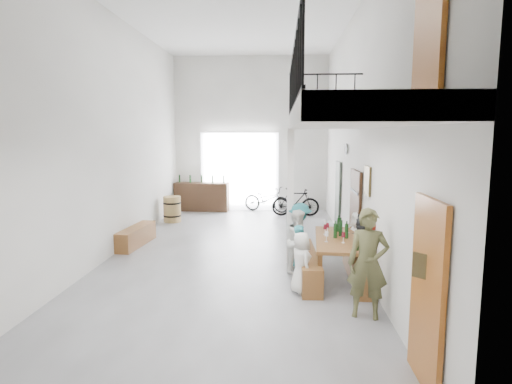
# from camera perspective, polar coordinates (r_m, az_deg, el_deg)

# --- Properties ---
(floor) EXTENTS (12.00, 12.00, 0.00)m
(floor) POSITION_cam_1_polar(r_m,az_deg,el_deg) (9.93, -3.16, -8.45)
(floor) COLOR slate
(floor) RESTS_ON ground
(room_walls) EXTENTS (12.00, 12.00, 12.00)m
(room_walls) POSITION_cam_1_polar(r_m,az_deg,el_deg) (9.56, -3.32, 12.45)
(room_walls) COLOR white
(room_walls) RESTS_ON ground
(gateway_portal) EXTENTS (2.80, 0.08, 2.80)m
(gateway_portal) POSITION_cam_1_polar(r_m,az_deg,el_deg) (15.54, -2.20, 2.73)
(gateway_portal) COLOR white
(gateway_portal) RESTS_ON ground
(right_wall_decor) EXTENTS (0.07, 8.28, 5.07)m
(right_wall_decor) POSITION_cam_1_polar(r_m,az_deg,el_deg) (7.84, 15.13, -0.07)
(right_wall_decor) COLOR #914D18
(right_wall_decor) RESTS_ON ground
(balcony) EXTENTS (1.52, 5.62, 4.00)m
(balcony) POSITION_cam_1_polar(r_m,az_deg,el_deg) (6.40, 11.42, 9.29)
(balcony) COLOR white
(balcony) RESTS_ON ground
(tasting_table) EXTENTS (0.98, 2.10, 0.79)m
(tasting_table) POSITION_cam_1_polar(r_m,az_deg,el_deg) (8.40, 10.86, -6.61)
(tasting_table) COLOR brown
(tasting_table) RESTS_ON ground
(bench_inner) EXTENTS (0.43, 2.24, 0.51)m
(bench_inner) POSITION_cam_1_polar(r_m,az_deg,el_deg) (8.41, 6.81, -9.70)
(bench_inner) COLOR brown
(bench_inner) RESTS_ON ground
(bench_wall) EXTENTS (0.37, 2.29, 0.53)m
(bench_wall) POSITION_cam_1_polar(r_m,az_deg,el_deg) (8.53, 13.33, -9.56)
(bench_wall) COLOR brown
(bench_wall) RESTS_ON ground
(tableware) EXTENTS (0.58, 1.56, 0.35)m
(tableware) POSITION_cam_1_polar(r_m,az_deg,el_deg) (8.54, 10.92, -4.84)
(tableware) COLOR black
(tableware) RESTS_ON tasting_table
(side_bench) EXTENTS (0.52, 1.70, 0.47)m
(side_bench) POSITION_cam_1_polar(r_m,az_deg,el_deg) (11.13, -15.69, -5.69)
(side_bench) COLOR brown
(side_bench) RESTS_ON ground
(oak_barrel) EXTENTS (0.55, 0.55, 0.81)m
(oak_barrel) POSITION_cam_1_polar(r_m,az_deg,el_deg) (13.75, -11.12, -2.26)
(oak_barrel) COLOR #997B46
(oak_barrel) RESTS_ON ground
(serving_counter) EXTENTS (1.95, 0.62, 1.02)m
(serving_counter) POSITION_cam_1_polar(r_m,az_deg,el_deg) (15.55, -7.24, -0.63)
(serving_counter) COLOR #331D12
(serving_counter) RESTS_ON ground
(counter_bottles) EXTENTS (1.68, 0.16, 0.28)m
(counter_bottles) POSITION_cam_1_polar(r_m,az_deg,el_deg) (15.47, -7.28, 1.75)
(counter_bottles) COLOR black
(counter_bottles) RESTS_ON serving_counter
(guest_left_a) EXTENTS (0.52, 0.62, 1.08)m
(guest_left_a) POSITION_cam_1_polar(r_m,az_deg,el_deg) (7.59, 6.02, -9.37)
(guest_left_a) COLOR white
(guest_left_a) RESTS_ON ground
(guest_left_b) EXTENTS (0.33, 0.43, 1.07)m
(guest_left_b) POSITION_cam_1_polar(r_m,az_deg,el_deg) (8.23, 5.92, -8.06)
(guest_left_b) COLOR teal
(guest_left_b) RESTS_ON ground
(guest_left_c) EXTENTS (0.68, 0.76, 1.27)m
(guest_left_c) POSITION_cam_1_polar(r_m,az_deg,el_deg) (8.68, 5.71, -6.51)
(guest_left_c) COLOR white
(guest_left_c) RESTS_ON ground
(guest_left_d) EXTENTS (0.55, 0.89, 1.32)m
(guest_left_d) POSITION_cam_1_polar(r_m,az_deg,el_deg) (9.19, 5.88, -5.54)
(guest_left_d) COLOR teal
(guest_left_d) RESTS_ON ground
(guest_right_a) EXTENTS (0.46, 0.80, 1.28)m
(guest_right_a) POSITION_cam_1_polar(r_m,az_deg,el_deg) (7.93, 15.11, -8.12)
(guest_right_a) COLOR #B7301F
(guest_right_a) RESTS_ON ground
(guest_right_b) EXTENTS (0.66, 1.26, 1.29)m
(guest_right_b) POSITION_cam_1_polar(r_m,az_deg,el_deg) (8.56, 14.19, -6.86)
(guest_right_b) COLOR black
(guest_right_b) RESTS_ON ground
(guest_right_c) EXTENTS (0.47, 0.63, 1.17)m
(guest_right_c) POSITION_cam_1_polar(r_m,az_deg,el_deg) (9.21, 13.39, -6.17)
(guest_right_c) COLOR white
(guest_right_c) RESTS_ON ground
(host_standing) EXTENTS (0.69, 0.53, 1.68)m
(host_standing) POSITION_cam_1_polar(r_m,az_deg,el_deg) (6.73, 14.70, -9.20)
(host_standing) COLOR #4B4B2A
(host_standing) RESTS_ON ground
(potted_plant) EXTENTS (0.42, 0.39, 0.41)m
(potted_plant) POSITION_cam_1_polar(r_m,az_deg,el_deg) (10.21, 10.93, -6.93)
(potted_plant) COLOR #1E511D
(potted_plant) RESTS_ON ground
(bicycle_near) EXTENTS (1.80, 1.16, 0.89)m
(bicycle_near) POSITION_cam_1_polar(r_m,az_deg,el_deg) (15.24, 1.43, -0.98)
(bicycle_near) COLOR black
(bicycle_near) RESTS_ON ground
(bicycle_far) EXTENTS (1.60, 0.46, 0.96)m
(bicycle_far) POSITION_cam_1_polar(r_m,az_deg,el_deg) (14.50, 5.29, -1.33)
(bicycle_far) COLOR black
(bicycle_far) RESTS_ON ground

